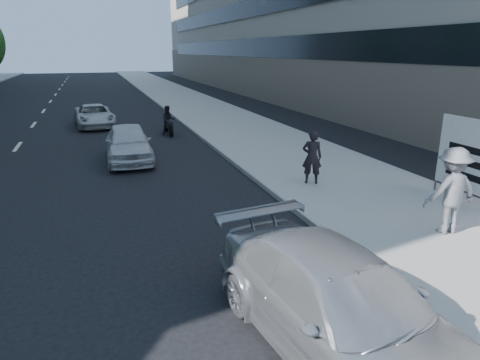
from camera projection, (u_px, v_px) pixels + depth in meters
name	position (u px, v px, depth m)	size (l,w,h in m)	color
ground	(295.00, 278.00, 7.87)	(160.00, 160.00, 0.00)	black
near_sidewalk	(214.00, 115.00, 27.19)	(5.00, 120.00, 0.15)	gray
jogger	(451.00, 191.00, 9.22)	(1.24, 0.71, 1.92)	gray
pedestrian_woman	(312.00, 157.00, 12.75)	(0.59, 0.39, 1.61)	black
parked_sedan	(341.00, 307.00, 5.75)	(1.97, 4.85, 1.41)	#ACAEB3
white_sedan_near	(128.00, 143.00, 16.00)	(1.63, 4.04, 1.38)	silver
white_sedan_far	(94.00, 116.00, 23.29)	(1.96, 4.25, 1.18)	#BCBCBC
motorcycle	(168.00, 122.00, 21.05)	(0.70, 2.04, 1.42)	black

